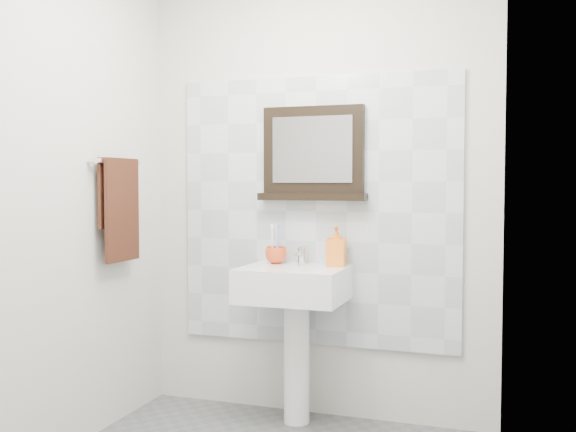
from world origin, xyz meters
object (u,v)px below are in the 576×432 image
(soap_dispenser, at_px, (336,246))
(hand_towel, at_px, (119,201))
(pedestal_sink, at_px, (294,301))
(toothbrush_cup, at_px, (276,255))
(framed_mirror, at_px, (313,156))

(soap_dispenser, xyz_separation_m, hand_towel, (-1.08, -0.42, 0.24))
(pedestal_sink, height_order, toothbrush_cup, pedestal_sink)
(framed_mirror, relative_size, hand_towel, 1.11)
(toothbrush_cup, xyz_separation_m, hand_towel, (-0.74, -0.41, 0.30))
(soap_dispenser, height_order, hand_towel, hand_towel)
(toothbrush_cup, distance_m, soap_dispenser, 0.35)
(pedestal_sink, relative_size, framed_mirror, 1.57)
(soap_dispenser, bearing_deg, toothbrush_cup, 176.56)
(pedestal_sink, distance_m, framed_mirror, 0.81)
(soap_dispenser, distance_m, framed_mirror, 0.52)
(toothbrush_cup, bearing_deg, hand_towel, -150.64)
(toothbrush_cup, bearing_deg, soap_dispenser, 0.96)
(toothbrush_cup, height_order, framed_mirror, framed_mirror)
(pedestal_sink, xyz_separation_m, framed_mirror, (0.05, 0.19, 0.78))
(pedestal_sink, height_order, framed_mirror, framed_mirror)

